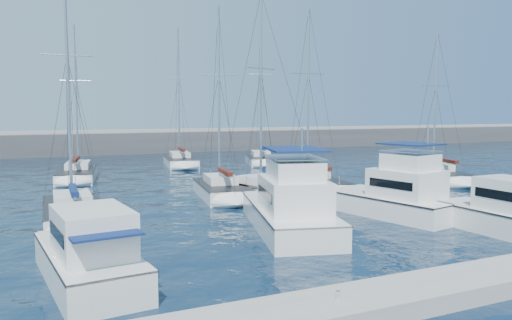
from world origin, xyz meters
name	(u,v)px	position (x,y,z in m)	size (l,w,h in m)	color
ground	(346,220)	(0.00, 0.00, 0.00)	(220.00, 220.00, 0.00)	black
breakwater	(144,145)	(0.00, 52.00, 1.05)	(160.00, 6.00, 4.45)	#424244
dock_cleat_near_port	(338,295)	(-8.00, -11.00, 0.72)	(0.16, 0.16, 0.25)	silver
motor_yacht_port_outer	(90,258)	(-14.21, -4.87, 0.94)	(3.39, 7.32, 3.20)	silver
motor_yacht_port_inner	(290,209)	(-4.04, -0.91, 1.13)	(5.96, 10.32, 4.69)	silver
motor_yacht_stbd_inner	(398,197)	(3.36, -0.36, 1.13)	(5.04, 8.32, 4.69)	silver
motor_yacht_stbd_outer	(500,214)	(5.46, -5.55, 0.94)	(2.86, 5.96, 3.20)	silver
sailboat_mid_a	(73,212)	(-13.85, 6.04, 0.53)	(3.32, 7.81, 14.62)	silver
sailboat_mid_b	(222,190)	(-3.57, 10.03, 0.52)	(4.19, 7.71, 13.83)	silver
sailboat_mid_c	(268,192)	(-0.90, 7.92, 0.52)	(5.26, 8.69, 14.43)	silver
sailboat_mid_d	(311,183)	(4.11, 10.47, 0.51)	(4.36, 8.95, 14.44)	silver
sailboat_mid_e	(437,176)	(16.41, 9.70, 0.51)	(4.98, 8.13, 13.25)	silver
sailboat_back_a	(78,174)	(-11.90, 24.41, 0.51)	(4.63, 9.70, 14.15)	silver
sailboat_back_b	(180,161)	(-0.33, 31.44, 0.53)	(4.53, 8.73, 15.84)	silver
sailboat_back_c	(261,159)	(8.61, 29.08, 0.56)	(5.14, 7.79, 16.67)	silver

